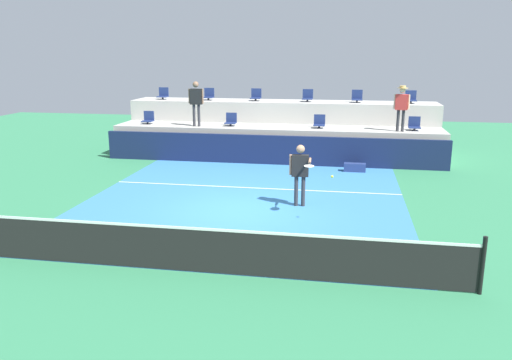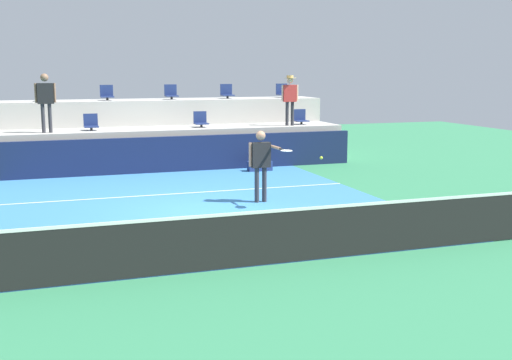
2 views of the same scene
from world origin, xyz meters
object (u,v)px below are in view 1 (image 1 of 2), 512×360
stadium_chair_lower_left (231,120)px  stadium_chair_lower_right (319,123)px  stadium_chair_upper_mid_right (308,97)px  stadium_chair_lower_far_right (414,125)px  spectator_in_white (196,99)px  stadium_chair_upper_right (357,97)px  tennis_ball (332,177)px  tennis_player (300,169)px  equipment_bag (355,167)px  stadium_chair_lower_far_left (148,119)px  spectator_with_hat (402,104)px  stadium_chair_upper_left (209,95)px  stadium_chair_upper_mid_left (256,96)px  stadium_chair_upper_far_right (411,98)px  stadium_chair_upper_far_left (163,94)px

stadium_chair_lower_left → stadium_chair_lower_right: size_ratio=1.00×
stadium_chair_upper_mid_right → stadium_chair_lower_far_right: bearing=-23.2°
spectator_in_white → stadium_chair_upper_mid_right: bearing=27.2°
stadium_chair_lower_left → stadium_chair_upper_right: bearing=19.9°
tennis_ball → stadium_chair_upper_right: bearing=86.0°
stadium_chair_lower_left → tennis_ball: stadium_chair_lower_left is taller
tennis_player → tennis_ball: size_ratio=25.21×
stadium_chair_upper_right → equipment_bag: stadium_chair_upper_right is taller
equipment_bag → tennis_player: bearing=-108.7°
stadium_chair_lower_left → stadium_chair_lower_right: same height
stadium_chair_upper_mid_right → stadium_chair_lower_far_left: bearing=-164.4°
stadium_chair_lower_right → stadium_chair_upper_right: (1.44, 1.80, 0.85)m
stadium_chair_lower_far_right → spectator_with_hat: (-0.56, -0.38, 0.82)m
stadium_chair_upper_right → spectator_in_white: 6.67m
tennis_player → equipment_bag: 4.90m
stadium_chair_lower_far_left → stadium_chair_upper_mid_right: size_ratio=1.00×
stadium_chair_upper_left → tennis_ball: bearing=-59.7°
stadium_chair_lower_far_right → equipment_bag: bearing=-138.2°
tennis_player → tennis_ball: (0.89, -1.43, 0.17)m
stadium_chair_lower_left → equipment_bag: stadium_chair_lower_left is taller
stadium_chair_lower_far_left → stadium_chair_lower_far_right: 10.64m
spectator_with_hat → stadium_chair_lower_left: bearing=176.7°
stadium_chair_lower_far_left → stadium_chair_upper_mid_left: 4.67m
stadium_chair_lower_left → tennis_player: bearing=-62.4°
tennis_ball → stadium_chair_upper_far_right: bearing=73.7°
stadium_chair_lower_left → equipment_bag: size_ratio=0.68×
stadium_chair_lower_right → equipment_bag: 2.74m
stadium_chair_upper_right → tennis_player: 8.56m
stadium_chair_upper_left → tennis_ball: (5.68, -9.74, -1.09)m
stadium_chair_upper_left → stadium_chair_lower_left: bearing=-52.3°
tennis_ball → stadium_chair_upper_left: bearing=120.3°
tennis_ball → tennis_player: bearing=122.0°
stadium_chair_upper_mid_right → stadium_chair_upper_far_right: (4.22, 0.00, 0.00)m
stadium_chair_upper_mid_right → equipment_bag: (2.02, -3.76, -2.16)m
stadium_chair_lower_far_left → stadium_chair_upper_mid_right: bearing=15.6°
spectator_with_hat → equipment_bag: bearing=-135.9°
stadium_chair_lower_far_left → stadium_chair_upper_mid_left: (4.22, 1.80, 0.85)m
stadium_chair_upper_far_left → equipment_bag: bearing=-24.0°
stadium_chair_lower_far_left → spectator_with_hat: 10.12m
stadium_chair_upper_far_left → stadium_chair_upper_left: 2.10m
stadium_chair_upper_mid_left → spectator_with_hat: spectator_with_hat is taller
stadium_chair_lower_far_left → spectator_in_white: (2.19, -0.38, 0.86)m
stadium_chair_lower_right → tennis_player: 6.53m
stadium_chair_lower_left → stadium_chair_upper_mid_left: (0.70, 1.80, 0.85)m
spectator_in_white → tennis_ball: 9.48m
spectator_with_hat → stadium_chair_upper_right: bearing=126.1°
stadium_chair_lower_left → spectator_with_hat: size_ratio=0.31×
stadium_chair_upper_far_left → stadium_chair_upper_mid_left: same height
stadium_chair_upper_mid_left → equipment_bag: 6.06m
stadium_chair_upper_mid_right → tennis_player: stadium_chair_upper_mid_right is taller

